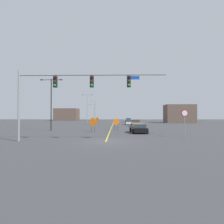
% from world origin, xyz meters
% --- Properties ---
extents(ground, '(204.27, 204.27, 0.00)m').
position_xyz_m(ground, '(0.00, 0.00, 0.00)').
color(ground, '#444447').
extents(road_centre_stripe, '(0.16, 113.48, 0.01)m').
position_xyz_m(road_centre_stripe, '(0.00, 56.74, 0.00)').
color(road_centre_stripe, yellow).
rests_on(road_centre_stripe, ground).
extents(traffic_signal_assembly, '(13.94, 0.44, 6.67)m').
position_xyz_m(traffic_signal_assembly, '(-3.14, -0.02, 5.17)').
color(traffic_signal_assembly, gray).
rests_on(traffic_signal_assembly, ground).
extents(stop_sign, '(0.76, 0.07, 3.08)m').
position_xyz_m(stop_sign, '(8.51, 3.32, 2.16)').
color(stop_sign, gray).
rests_on(stop_sign, ground).
extents(street_lamp_near_right, '(3.75, 0.24, 9.98)m').
position_xyz_m(street_lamp_near_right, '(-9.43, 49.26, 5.79)').
color(street_lamp_near_right, gray).
rests_on(street_lamp_near_right, ground).
extents(street_lamp_far_left, '(2.19, 0.24, 7.37)m').
position_xyz_m(street_lamp_far_left, '(-8.50, 61.66, 4.13)').
color(street_lamp_far_left, gray).
rests_on(street_lamp_far_left, ground).
extents(street_lamp_far_right, '(2.16, 0.24, 9.58)m').
position_xyz_m(street_lamp_far_right, '(-9.36, 72.99, 5.25)').
color(street_lamp_far_right, gray).
rests_on(street_lamp_far_right, ground).
extents(street_lamp_near_left, '(3.59, 0.24, 8.34)m').
position_xyz_m(street_lamp_near_left, '(-9.49, 12.42, 4.93)').
color(street_lamp_near_left, black).
rests_on(street_lamp_near_left, ground).
extents(construction_sign_right_lane, '(1.32, 0.09, 2.04)m').
position_xyz_m(construction_sign_right_lane, '(-5.33, 32.65, 1.28)').
color(construction_sign_right_lane, orange).
rests_on(construction_sign_right_lane, ground).
extents(construction_sign_median_far, '(1.32, 0.26, 2.09)m').
position_xyz_m(construction_sign_median_far, '(-2.46, 10.30, 1.32)').
color(construction_sign_median_far, orange).
rests_on(construction_sign_median_far, ground).
extents(construction_sign_left_lane, '(1.17, 0.29, 2.00)m').
position_xyz_m(construction_sign_left_lane, '(0.99, 13.30, 1.28)').
color(construction_sign_left_lane, orange).
rests_on(construction_sign_left_lane, ground).
extents(construction_sign_median_near, '(1.23, 0.32, 2.03)m').
position_xyz_m(construction_sign_median_near, '(-4.39, 35.13, 1.30)').
color(construction_sign_median_near, orange).
rests_on(construction_sign_median_near, ground).
extents(car_white_far, '(2.29, 3.94, 1.30)m').
position_xyz_m(car_white_far, '(4.51, 33.21, 0.61)').
color(car_white_far, white).
rests_on(car_white_far, ground).
extents(car_black_near, '(2.26, 4.62, 1.27)m').
position_xyz_m(car_black_near, '(4.10, 9.07, 0.61)').
color(car_black_near, black).
rests_on(car_black_near, ground).
extents(car_orange_distant, '(2.18, 3.95, 1.52)m').
position_xyz_m(car_orange_distant, '(5.40, 25.12, 0.69)').
color(car_orange_distant, orange).
rests_on(car_orange_distant, ground).
extents(car_blue_passing, '(2.34, 4.52, 1.45)m').
position_xyz_m(car_blue_passing, '(5.54, 54.07, 0.68)').
color(car_blue_passing, '#1E389E').
rests_on(car_blue_passing, ground).
extents(roadside_building_west, '(10.94, 8.37, 5.86)m').
position_xyz_m(roadside_building_west, '(-23.34, 74.35, 2.93)').
color(roadside_building_west, brown).
rests_on(roadside_building_west, ground).
extents(roadside_building_east, '(9.46, 5.83, 6.08)m').
position_xyz_m(roadside_building_east, '(22.19, 46.23, 3.04)').
color(roadside_building_east, brown).
rests_on(roadside_building_east, ground).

